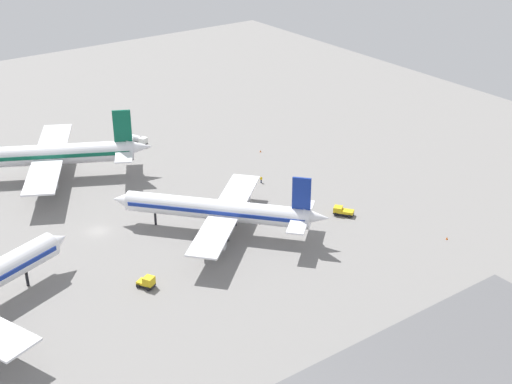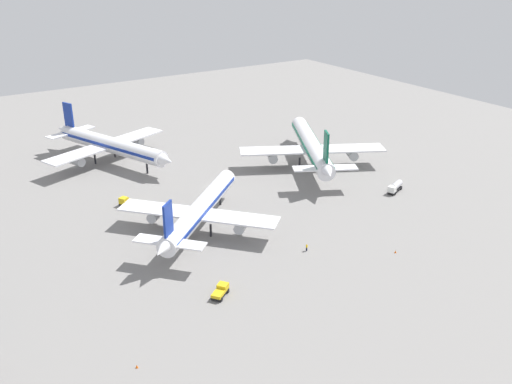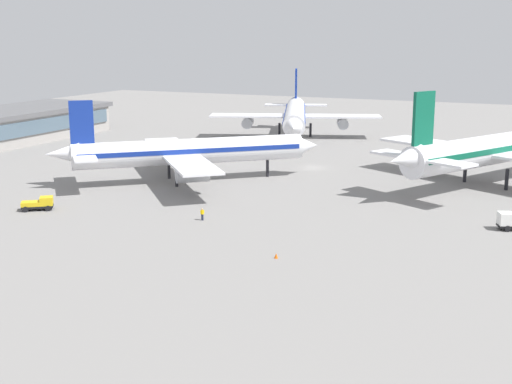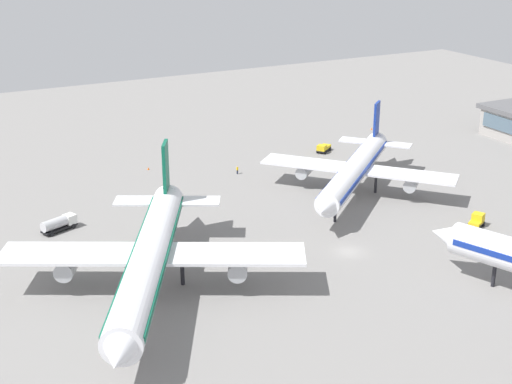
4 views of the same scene
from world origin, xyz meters
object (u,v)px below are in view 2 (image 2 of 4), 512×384
fuel_truck (395,187)px  ground_crew_worker (307,247)px  airplane_at_gate (311,146)px  baggage_tug (125,201)px  airplane_taxiing (200,209)px  airplane_distant (110,145)px  pushback_tractor (221,291)px  safety_cone_near_gate (137,366)px  safety_cone_mid_apron (395,252)px

fuel_truck → ground_crew_worker: fuel_truck is taller
airplane_at_gate → baggage_tug: airplane_at_gate is taller
airplane_taxiing → airplane_at_gate: bearing=-19.2°
airplane_distant → airplane_taxiing: bearing=-18.7°
airplane_at_gate → ground_crew_worker: bearing=168.7°
airplane_distant → pushback_tractor: bearing=-26.0°
pushback_tractor → fuel_truck: fuel_truck is taller
baggage_tug → ground_crew_worker: bearing=90.0°
airplane_at_gate → fuel_truck: airplane_at_gate is taller
pushback_tractor → safety_cone_near_gate: 23.44m
baggage_tug → safety_cone_near_gate: size_ratio=6.21×
fuel_truck → ground_crew_worker: 42.20m
fuel_truck → baggage_tug: bearing=-48.3°
airplane_taxiing → safety_cone_mid_apron: 44.86m
airplane_at_gate → ground_crew_worker: size_ratio=29.97×
fuel_truck → safety_cone_near_gate: 89.83m
fuel_truck → safety_cone_near_gate: bearing=-4.3°
baggage_tug → fuel_truck: (31.48, 64.68, 0.23)m
airplane_at_gate → airplane_taxiing: bearing=140.2°
airplane_taxiing → airplane_distant: 55.42m
airplane_taxiing → airplane_distant: bearing=50.3°
baggage_tug → ground_crew_worker: 50.62m
airplane_at_gate → baggage_tug: (-2.70, -58.37, -4.86)m
safety_cone_near_gate → safety_cone_mid_apron: size_ratio=1.00×
airplane_taxiing → safety_cone_mid_apron: size_ratio=64.16×
airplane_taxiing → ground_crew_worker: airplane_taxiing is taller
baggage_tug → pushback_tractor: 48.97m
baggage_tug → safety_cone_mid_apron: 68.47m
pushback_tractor → ground_crew_worker: 24.63m
fuel_truck → safety_cone_near_gate: fuel_truck is taller
pushback_tractor → ground_crew_worker: bearing=-25.3°
baggage_tug → pushback_tractor: baggage_tug is taller
safety_cone_mid_apron → airplane_taxiing: bearing=-137.4°
pushback_tractor → safety_cone_mid_apron: bearing=-45.6°
ground_crew_worker → safety_cone_mid_apron: ground_crew_worker is taller
airplane_taxiing → airplane_distant: (-55.39, -1.79, 0.53)m
baggage_tug → pushback_tractor: (48.97, 0.30, -0.19)m
ground_crew_worker → safety_cone_near_gate: 47.64m
airplane_at_gate → safety_cone_near_gate: bearing=153.4°
safety_cone_mid_apron → pushback_tractor: bearing=-99.3°
airplane_taxiing → pushback_tractor: size_ratio=8.24×
airplane_taxiing → fuel_truck: bearing=-50.7°
baggage_tug → fuel_truck: bearing=125.1°
airplane_at_gate → fuel_truck: (28.79, 6.31, -4.63)m
safety_cone_near_gate → safety_cone_mid_apron: 60.92m
fuel_truck → safety_cone_mid_apron: fuel_truck is taller
airplane_distant → safety_cone_near_gate: bearing=-37.9°
airplane_distant → fuel_truck: size_ratio=7.66×
airplane_distant → safety_cone_near_gate: (92.02, -28.83, -5.46)m
airplane_distant → ground_crew_worker: size_ratio=30.02×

